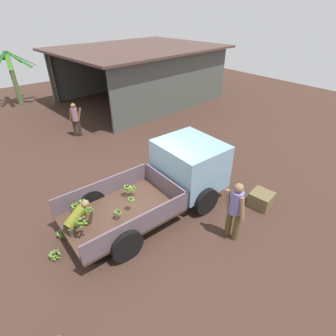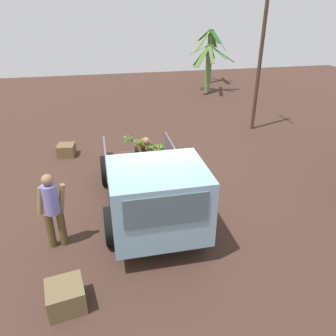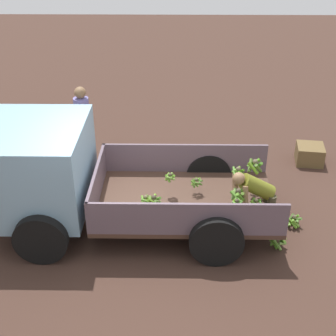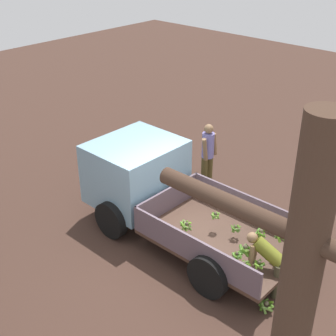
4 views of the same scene
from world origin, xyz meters
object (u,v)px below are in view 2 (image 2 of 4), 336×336
Objects in this scene: utility_pole at (261,54)px; wooden_crate_0 at (66,150)px; banana_bunch_on_ground_0 at (156,159)px; person_foreground_visitor at (52,208)px; cargo_truck at (155,194)px; wooden_crate_1 at (66,296)px; person_worker_loading at (142,148)px; banana_bunch_on_ground_1 at (137,156)px.

wooden_crate_0 is at bearing -81.14° from utility_pole.
person_foreground_visitor is at bearing -38.08° from banana_bunch_on_ground_0.
cargo_truck is 2.82× the size of person_foreground_visitor.
wooden_crate_1 is (1.73, 0.27, -0.73)m from person_foreground_visitor.
wooden_crate_0 is (1.16, -7.44, -2.80)m from utility_pole.
person_foreground_visitor is 1.47× the size of person_worker_loading.
banana_bunch_on_ground_0 is at bearing 111.08° from person_worker_loading.
cargo_truck is 17.45× the size of banana_bunch_on_ground_1.
wooden_crate_1 is (7.70, -7.06, -2.76)m from utility_pole.
utility_pole is 5.86m from banana_bunch_on_ground_0.
banana_bunch_on_ground_1 is at bearing 161.12° from wooden_crate_1.
cargo_truck is at bearing -41.18° from utility_pole.
wooden_crate_0 is at bearing -1.97° from person_foreground_visitor.
cargo_truck is 0.85× the size of utility_pole.
utility_pole is at bearing 98.86° from wooden_crate_0.
banana_bunch_on_ground_0 is (-3.58, 2.80, -0.82)m from person_foreground_visitor.
banana_bunch_on_ground_1 is at bearing -32.45° from person_foreground_visitor.
cargo_truck reaches higher than person_worker_loading.
cargo_truck is at bearing -10.52° from banana_bunch_on_ground_0.
banana_bunch_on_ground_1 reaches higher than banana_bunch_on_ground_0.
wooden_crate_0 is at bearing -110.02° from banana_bunch_on_ground_1.
banana_bunch_on_ground_1 is (-0.38, -0.59, -0.01)m from banana_bunch_on_ground_0.
banana_bunch_on_ground_0 is 0.70m from banana_bunch_on_ground_1.
wooden_crate_0 is 6.55m from wooden_crate_1.
cargo_truck reaches higher than person_foreground_visitor.
banana_bunch_on_ground_1 is at bearing 176.41° from person_worker_loading.
utility_pole is 20.54× the size of banana_bunch_on_ground_1.
person_worker_loading is 0.92m from banana_bunch_on_ground_1.
cargo_truck is 5.33m from wooden_crate_0.
person_foreground_visitor reaches higher than banana_bunch_on_ground_1.
utility_pole is at bearing 111.42° from banana_bunch_on_ground_1.
person_worker_loading reaches higher than wooden_crate_1.
wooden_crate_0 is 0.90× the size of wooden_crate_1.
banana_bunch_on_ground_0 is 0.53× the size of wooden_crate_0.
banana_bunch_on_ground_1 is at bearing -123.25° from banana_bunch_on_ground_0.
banana_bunch_on_ground_0 is (2.39, -4.53, -2.86)m from utility_pole.
cargo_truck reaches higher than wooden_crate_0.
cargo_truck is 8.69× the size of wooden_crate_0.
cargo_truck is 2.15m from person_foreground_visitor.
person_worker_loading is (2.71, -5.00, -2.29)m from utility_pole.
person_foreground_visitor is 3.08× the size of wooden_crate_0.
wooden_crate_1 is (6.54, 0.38, 0.04)m from wooden_crate_0.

